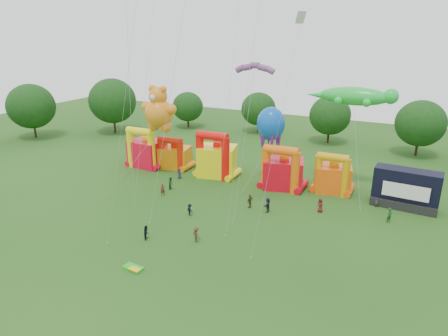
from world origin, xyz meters
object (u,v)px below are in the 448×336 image
at_px(bouncy_castle_2, 217,159).
at_px(spectator_4, 250,201).
at_px(teddy_bear_kite, 147,137).
at_px(gecko_kite, 356,143).
at_px(octopus_kite, 265,144).
at_px(stage_trailer, 406,189).
at_px(spectator_0, 179,174).
at_px(bouncy_castle_0, 146,151).

height_order(bouncy_castle_2, spectator_4, bouncy_castle_2).
relative_size(teddy_bear_kite, gecko_kite, 0.97).
distance_m(gecko_kite, octopus_kite, 12.84).
bearing_deg(bouncy_castle_2, stage_trailer, 0.52).
height_order(stage_trailer, gecko_kite, gecko_kite).
xyz_separation_m(gecko_kite, spectator_0, (-25.12, -5.18, -6.75)).
bearing_deg(octopus_kite, bouncy_castle_0, -176.16).
distance_m(bouncy_castle_2, spectator_4, 13.09).
height_order(bouncy_castle_0, bouncy_castle_2, bouncy_castle_2).
xyz_separation_m(bouncy_castle_2, teddy_bear_kite, (-9.58, -4.71, 3.53)).
xyz_separation_m(bouncy_castle_0, gecko_kite, (33.34, 2.49, 4.94)).
distance_m(stage_trailer, spectator_0, 32.32).
relative_size(bouncy_castle_2, gecko_kite, 0.51).
distance_m(bouncy_castle_0, stage_trailer, 40.27).
xyz_separation_m(teddy_bear_kite, octopus_kite, (17.37, 5.07, -0.22)).
relative_size(stage_trailer, octopus_kite, 0.72).
height_order(teddy_bear_kite, octopus_kite, teddy_bear_kite).
bearing_deg(spectator_4, stage_trailer, 139.77).
bearing_deg(octopus_kite, spectator_4, -79.92).
bearing_deg(gecko_kite, bouncy_castle_0, -175.72).
xyz_separation_m(teddy_bear_kite, spectator_4, (19.02, -4.17, -5.43)).
bearing_deg(bouncy_castle_0, bouncy_castle_2, 4.54).
xyz_separation_m(stage_trailer, octopus_kite, (-19.62, 0.12, 3.64)).
height_order(bouncy_castle_0, teddy_bear_kite, teddy_bear_kite).
bearing_deg(gecko_kite, octopus_kite, -175.01).
xyz_separation_m(gecko_kite, spectator_4, (-11.06, -10.35, -6.66)).
relative_size(bouncy_castle_2, teddy_bear_kite, 0.52).
xyz_separation_m(bouncy_castle_2, octopus_kite, (7.79, 0.37, 3.31)).
relative_size(spectator_0, spectator_4, 0.90).
bearing_deg(gecko_kite, teddy_bear_kite, -168.39).
xyz_separation_m(bouncy_castle_0, stage_trailer, (40.25, 1.27, -0.14)).
bearing_deg(bouncy_castle_0, teddy_bear_kite, -48.49).
xyz_separation_m(spectator_0, spectator_4, (14.06, -5.17, 0.09)).
bearing_deg(spectator_4, bouncy_castle_0, -86.57).
bearing_deg(bouncy_castle_2, octopus_kite, 2.70).
distance_m(octopus_kite, spectator_4, 10.74).
bearing_deg(bouncy_castle_0, spectator_4, -19.43).
height_order(stage_trailer, teddy_bear_kite, teddy_bear_kite).
bearing_deg(gecko_kite, bouncy_castle_2, -175.88).
bearing_deg(spectator_4, spectator_0, -87.33).
relative_size(octopus_kite, spectator_0, 6.99).
xyz_separation_m(bouncy_castle_2, spectator_4, (9.44, -8.88, -1.90)).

